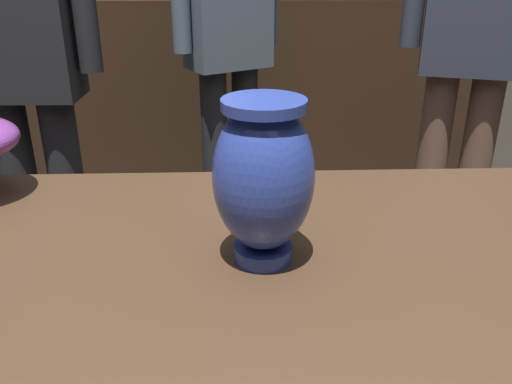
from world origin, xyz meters
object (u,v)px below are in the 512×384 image
Objects in this scene: visitor_near_right at (475,24)px; visitor_near_left at (20,47)px; visitor_center_back at (228,31)px; vase_centerpiece at (263,177)px.

visitor_near_left is at bearing 24.84° from visitor_near_right.
visitor_near_right reaches higher than visitor_center_back.
visitor_near_right is (1.41, 0.17, 0.04)m from visitor_near_left.
visitor_near_right is 0.91m from visitor_center_back.
visitor_center_back is (-0.06, 1.55, -0.01)m from vase_centerpiece.
visitor_near_left is 1.42m from visitor_near_right.
vase_centerpiece is at bearing 74.86° from visitor_near_right.
vase_centerpiece is 1.56m from visitor_center_back.
vase_centerpiece is 1.37m from visitor_near_right.
visitor_center_back is at bearing -8.69° from visitor_near_right.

